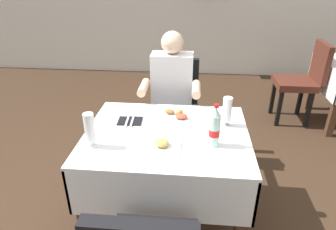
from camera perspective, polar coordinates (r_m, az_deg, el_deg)
ground_plane at (r=2.45m, az=-1.42°, el=-18.73°), size 11.00×11.00×0.00m
main_dining_table at (r=2.08m, az=-0.26°, el=-7.52°), size 1.08×0.88×0.75m
chair_far_diner_seat at (r=2.81m, az=1.37°, el=1.71°), size 0.44×0.50×0.97m
seated_diner_far at (r=2.65m, az=0.67°, el=3.82°), size 0.50×0.46×1.26m
plate_near_camera at (r=1.83m, az=-1.19°, el=-5.63°), size 0.23×0.23×0.05m
plate_far_diner at (r=2.16m, az=1.37°, el=-0.18°), size 0.24×0.24×0.05m
beer_glass_left at (r=1.84m, az=-14.70°, el=-2.79°), size 0.07×0.07×0.22m
beer_glass_middle at (r=2.06m, az=11.21°, el=0.80°), size 0.07×0.07×0.21m
cola_bottle_primary at (r=1.81m, az=8.89°, el=-2.48°), size 0.07×0.07×0.28m
napkin_cutlery_set at (r=2.13m, az=-7.28°, el=-1.11°), size 0.18×0.19×0.01m
background_chair_left at (r=3.87m, az=24.41°, el=6.46°), size 0.50×0.44×0.97m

